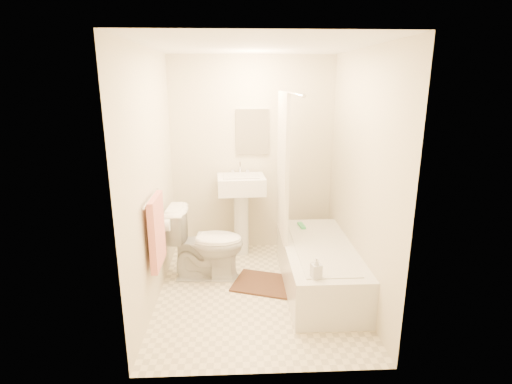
{
  "coord_description": "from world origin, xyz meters",
  "views": [
    {
      "loc": [
        -0.19,
        -3.69,
        2.12
      ],
      "look_at": [
        0.0,
        0.25,
        1.0
      ],
      "focal_mm": 28.0,
      "sensor_mm": 36.0,
      "label": 1
    }
  ],
  "objects_px": {
    "bathtub": "(318,266)",
    "soap_bottle": "(316,268)",
    "toilet": "(206,243)",
    "bath_mat": "(266,284)",
    "sink": "(241,212)"
  },
  "relations": [
    {
      "from": "bathtub",
      "to": "soap_bottle",
      "type": "bearing_deg",
      "value": -103.67
    },
    {
      "from": "toilet",
      "to": "bath_mat",
      "type": "height_order",
      "value": "toilet"
    },
    {
      "from": "toilet",
      "to": "bathtub",
      "type": "distance_m",
      "value": 1.22
    },
    {
      "from": "bathtub",
      "to": "sink",
      "type": "bearing_deg",
      "value": 132.61
    },
    {
      "from": "toilet",
      "to": "bath_mat",
      "type": "distance_m",
      "value": 0.78
    },
    {
      "from": "bath_mat",
      "to": "toilet",
      "type": "bearing_deg",
      "value": 161.04
    },
    {
      "from": "toilet",
      "to": "sink",
      "type": "distance_m",
      "value": 0.73
    },
    {
      "from": "bath_mat",
      "to": "soap_bottle",
      "type": "xyz_separation_m",
      "value": [
        0.38,
        -0.72,
        0.54
      ]
    },
    {
      "from": "toilet",
      "to": "bathtub",
      "type": "relative_size",
      "value": 0.5
    },
    {
      "from": "toilet",
      "to": "sink",
      "type": "relative_size",
      "value": 0.74
    },
    {
      "from": "toilet",
      "to": "bathtub",
      "type": "height_order",
      "value": "toilet"
    },
    {
      "from": "soap_bottle",
      "to": "sink",
      "type": "bearing_deg",
      "value": 112.21
    },
    {
      "from": "bath_mat",
      "to": "soap_bottle",
      "type": "bearing_deg",
      "value": -62.19
    },
    {
      "from": "soap_bottle",
      "to": "toilet",
      "type": "bearing_deg",
      "value": 137.24
    },
    {
      "from": "toilet",
      "to": "sink",
      "type": "xyz_separation_m",
      "value": [
        0.39,
        0.6,
        0.15
      ]
    }
  ]
}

